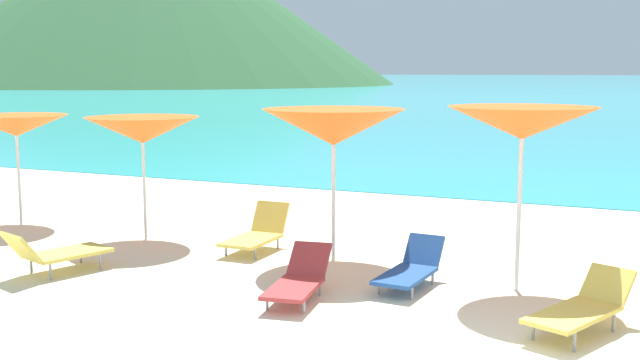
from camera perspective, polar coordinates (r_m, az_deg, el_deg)
The scene contains 10 objects.
ground_plane at distance 16.67m, azimuth 18.53°, elevation -2.51°, with size 50.00×100.00×0.30m, color beige.
umbrella_1 at distance 14.99m, azimuth -21.67°, elevation 3.77°, with size 1.99×1.99×2.01m.
umbrella_2 at distance 12.99m, azimuth -13.07°, elevation 3.63°, with size 1.99×1.99×2.06m.
umbrella_3 at distance 11.22m, azimuth 1.02°, elevation 3.94°, with size 2.32×2.32×2.26m.
umbrella_4 at distance 9.95m, azimuth 14.81°, elevation 4.09°, with size 1.89×1.89×2.37m.
lounge_chair_1 at distance 11.34m, azimuth -19.09°, elevation -5.07°, with size 1.02×1.52×0.66m.
lounge_chair_3 at distance 12.12m, azimuth -4.69°, elevation -3.94°, with size 0.60×1.33×0.70m.
lounge_chair_4 at distance 10.16m, azimuth 6.76°, elevation -6.55°, with size 0.60×1.41×0.59m.
lounge_chair_7 at distance 8.84m, azimuth 18.92°, elevation -8.91°, with size 1.08×1.64×0.61m.
lounge_chair_8 at distance 9.58m, azimuth -1.60°, elevation -7.35°, with size 0.75×1.53×0.58m.
Camera 1 is at (1.56, -6.33, 2.82)m, focal length 43.03 mm.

